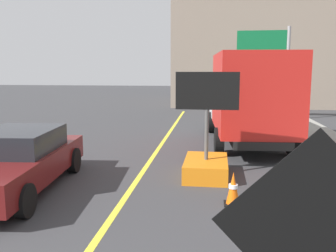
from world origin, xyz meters
name	(u,v)px	position (x,y,z in m)	size (l,w,h in m)	color
lane_center_stripe	(105,227)	(0.00, 6.00, 0.00)	(0.14, 36.00, 0.01)	yellow
roadwork_sign	(313,234)	(2.67, 2.92, 1.47)	(1.62, 0.23, 2.33)	#593819
arrow_board_trailer	(206,158)	(1.71, 9.35, 0.48)	(1.60, 1.82, 2.70)	orange
box_truck	(249,96)	(3.16, 13.67, 1.79)	(2.93, 6.81, 3.30)	black
pickup_car	(16,160)	(-2.60, 7.75, 0.70)	(2.23, 4.78, 1.38)	#591414
highway_guide_sign	(273,57)	(5.03, 20.52, 3.42)	(2.79, 0.19, 5.00)	gray
far_building_block	(254,52)	(5.12, 30.76, 4.12)	(12.43, 9.74, 8.24)	gray
traffic_cone_near_sign	(263,249)	(2.56, 4.80, 0.36)	(0.36, 0.36, 0.73)	black
traffic_cone_mid_lane	(233,189)	(2.30, 7.37, 0.34)	(0.36, 0.36, 0.69)	black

